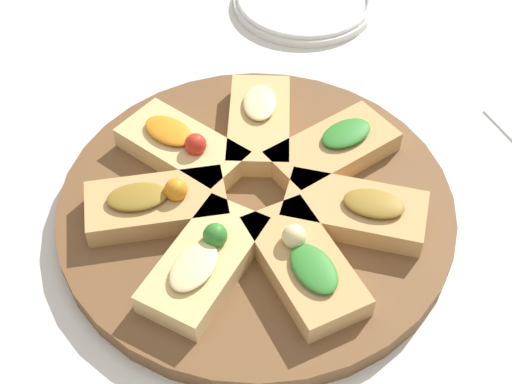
{
  "coord_description": "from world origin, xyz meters",
  "views": [
    {
      "loc": [
        -0.34,
        -0.33,
        0.57
      ],
      "look_at": [
        0.0,
        0.0,
        0.03
      ],
      "focal_mm": 50.0,
      "sensor_mm": 36.0,
      "label": 1
    }
  ],
  "objects": [
    {
      "name": "ground_plane",
      "position": [
        0.0,
        0.0,
        0.0
      ],
      "size": [
        3.0,
        3.0,
        0.0
      ],
      "primitive_type": "plane",
      "color": "silver"
    },
    {
      "name": "serving_board",
      "position": [
        0.0,
        0.0,
        0.01
      ],
      "size": [
        0.41,
        0.41,
        0.02
      ],
      "primitive_type": "cylinder",
      "color": "brown",
      "rests_on": "ground_plane"
    },
    {
      "name": "focaccia_slice_0",
      "position": [
        -0.1,
        -0.03,
        0.04
      ],
      "size": [
        0.15,
        0.1,
        0.04
      ],
      "color": "#DBB775",
      "rests_on": "serving_board"
    },
    {
      "name": "focaccia_slice_1",
      "position": [
        -0.03,
        -0.1,
        0.04
      ],
      "size": [
        0.11,
        0.15,
        0.04
      ],
      "color": "tan",
      "rests_on": "serving_board"
    },
    {
      "name": "focaccia_slice_2",
      "position": [
        0.05,
        -0.09,
        0.03
      ],
      "size": [
        0.13,
        0.15,
        0.03
      ],
      "color": "tan",
      "rests_on": "serving_board"
    },
    {
      "name": "focaccia_slice_3",
      "position": [
        0.1,
        -0.02,
        0.03
      ],
      "size": [
        0.15,
        0.09,
        0.03
      ],
      "color": "tan",
      "rests_on": "serving_board"
    },
    {
      "name": "focaccia_slice_4",
      "position": [
        0.08,
        0.07,
        0.03
      ],
      "size": [
        0.15,
        0.14,
        0.03
      ],
      "color": "tan",
      "rests_on": "serving_board"
    },
    {
      "name": "focaccia_slice_5",
      "position": [
        -0.01,
        0.1,
        0.04
      ],
      "size": [
        0.08,
        0.14,
        0.04
      ],
      "color": "#DBB775",
      "rests_on": "serving_board"
    },
    {
      "name": "focaccia_slice_6",
      "position": [
        -0.08,
        0.06,
        0.04
      ],
      "size": [
        0.15,
        0.13,
        0.04
      ],
      "color": "tan",
      "rests_on": "serving_board"
    },
    {
      "name": "plate_right",
      "position": [
        0.32,
        0.22,
        0.01
      ],
      "size": [
        0.2,
        0.2,
        0.02
      ],
      "color": "white",
      "rests_on": "ground_plane"
    }
  ]
}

